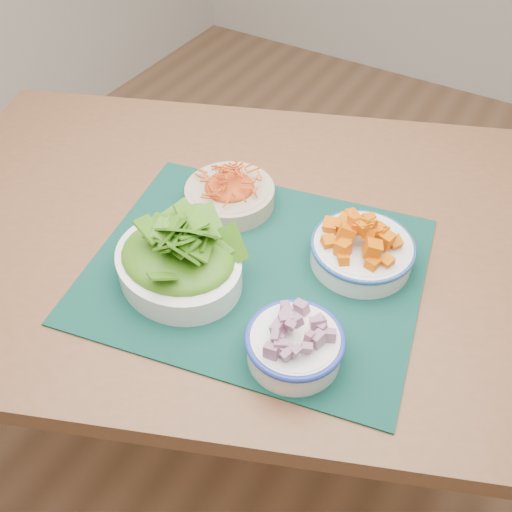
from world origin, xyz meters
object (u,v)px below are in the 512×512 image
at_px(placemat, 256,269).
at_px(table, 244,262).
at_px(carrot_bowl, 230,192).
at_px(onion_bowl, 295,342).
at_px(squash_bowl, 363,246).
at_px(lettuce_bowl, 178,257).

bearing_deg(placemat, table, 122.69).
bearing_deg(carrot_bowl, onion_bowl, -42.33).
bearing_deg(carrot_bowl, squash_bowl, -3.12).
bearing_deg(onion_bowl, lettuce_bowl, 169.86).
bearing_deg(onion_bowl, squash_bowl, 88.62).
distance_m(table, squash_bowl, 0.26).
xyz_separation_m(table, carrot_bowl, (-0.06, 0.05, 0.12)).
xyz_separation_m(squash_bowl, onion_bowl, (-0.01, -0.24, -0.00)).
bearing_deg(table, onion_bowl, -65.45).
height_order(squash_bowl, lettuce_bowl, lettuce_bowl).
height_order(placemat, carrot_bowl, carrot_bowl).
distance_m(placemat, onion_bowl, 0.20).
height_order(table, onion_bowl, onion_bowl).
bearing_deg(carrot_bowl, lettuce_bowl, -81.03).
relative_size(lettuce_bowl, onion_bowl, 1.77).
bearing_deg(onion_bowl, table, 136.69).
xyz_separation_m(carrot_bowl, squash_bowl, (0.28, -0.02, 0.01)).
xyz_separation_m(carrot_bowl, onion_bowl, (0.28, -0.25, 0.01)).
bearing_deg(placemat, lettuce_bowl, -150.88).
distance_m(placemat, lettuce_bowl, 0.14).
height_order(carrot_bowl, squash_bowl, squash_bowl).
bearing_deg(squash_bowl, onion_bowl, -91.38).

